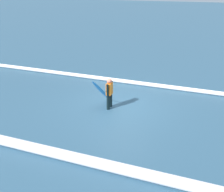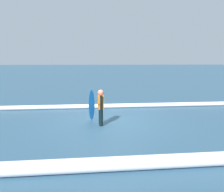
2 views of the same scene
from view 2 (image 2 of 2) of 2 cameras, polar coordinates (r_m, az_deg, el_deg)
name	(u,v)px [view 2 (image 2 of 2)]	position (r m, az deg, el deg)	size (l,w,h in m)	color
ground_plane	(108,121)	(10.10, -0.90, -5.76)	(161.28, 161.28, 0.00)	#2D5068
surfer	(101,105)	(9.43, -2.55, -2.15)	(0.22, 0.59, 1.34)	black
surfboard	(92,106)	(9.41, -4.62, -2.35)	(0.25, 1.73, 1.47)	#268CE5
wave_crest_foreground	(73,107)	(12.68, -8.77, -2.39)	(0.21, 0.21, 23.66)	white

